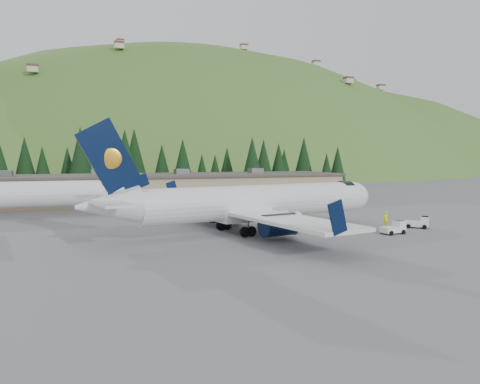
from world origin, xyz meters
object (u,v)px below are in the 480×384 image
Objects in this scene: baggage_tug_a at (394,228)px; baggage_tug_b at (419,223)px; terminal_building at (155,188)px; second_airliner at (31,193)px; airliner at (250,203)px; ramp_worker at (386,219)px.

baggage_tug_b is (5.41, 2.40, -0.00)m from baggage_tug_a.
second_airliner is at bearing -141.22° from terminal_building.
terminal_building reaches higher than baggage_tug_a.
airliner reaches higher than baggage_tug_a.
airliner is 12.82× the size of baggage_tug_b.
baggage_tug_a is (14.28, -6.59, -2.57)m from airliner.
airliner is 0.51× the size of terminal_building.
terminal_building is (-3.97, 38.19, -0.58)m from airliner.
baggage_tug_b is (43.57, -26.38, -2.69)m from second_airliner.
baggage_tug_a is at bearing -67.83° from terminal_building.
airliner reaches higher than second_airliner.
second_airliner reaches higher than ramp_worker.
second_airliner is 25.55m from terminal_building.
airliner reaches higher than ramp_worker.
baggage_tug_b is at bearing -31.19° from second_airliner.
second_airliner reaches higher than baggage_tug_b.
terminal_building is 39.79× the size of ramp_worker.
second_airliner is 15.41× the size of ramp_worker.
terminal_building is at bearing 85.73° from airliner.
baggage_tug_a is 0.99× the size of baggage_tug_b.
terminal_building reaches higher than baggage_tug_b.
second_airliner is at bearing -167.94° from baggage_tug_b.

